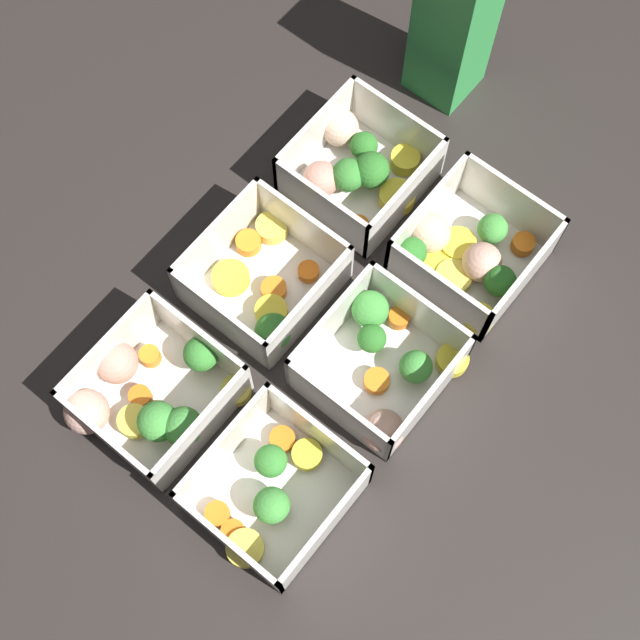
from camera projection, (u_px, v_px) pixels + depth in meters
name	position (u px, v px, depth m)	size (l,w,h in m)	color
ground_plane	(320.00, 328.00, 0.88)	(4.00, 4.00, 0.00)	#282321
container_near_left	(272.00, 490.00, 0.80)	(0.14, 0.12, 0.07)	silver
container_near_center	(383.00, 365.00, 0.84)	(0.15, 0.13, 0.07)	silver
container_near_right	(466.00, 253.00, 0.89)	(0.14, 0.14, 0.07)	silver
container_far_left	(149.00, 395.00, 0.83)	(0.15, 0.15, 0.07)	silver
container_far_center	(265.00, 283.00, 0.88)	(0.14, 0.12, 0.07)	silver
container_far_right	(357.00, 167.00, 0.92)	(0.13, 0.14, 0.07)	silver
juice_carton	(454.00, 23.00, 0.90)	(0.07, 0.07, 0.20)	green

